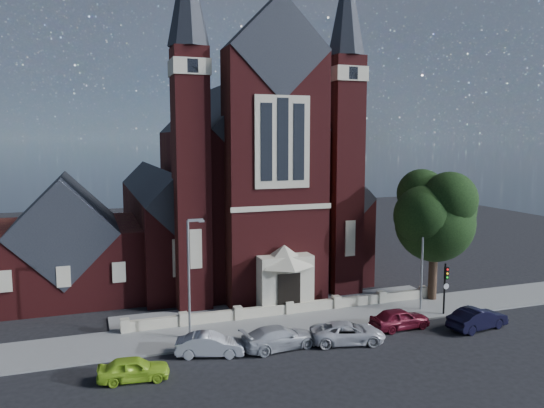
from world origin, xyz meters
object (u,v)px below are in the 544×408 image
(church, at_px, (232,188))
(car_dark_red, at_px, (400,319))
(car_silver_a, at_px, (210,345))
(car_silver_b, at_px, (279,337))
(parish_hall, at_px, (66,248))
(car_white_suv, at_px, (348,333))
(street_tree, at_px, (438,217))
(traffic_signal, at_px, (445,282))
(street_lamp_right, at_px, (423,252))
(street_lamp_left, at_px, (190,272))
(car_navy, at_px, (477,319))
(car_lime_van, at_px, (134,369))

(church, relative_size, car_dark_red, 8.10)
(car_silver_a, height_order, car_silver_b, car_silver_b)
(car_silver_a, bearing_deg, parish_hall, 43.85)
(car_silver_a, relative_size, car_white_suv, 0.86)
(street_tree, height_order, traffic_signal, street_tree)
(church, distance_m, street_lamp_right, 21.76)
(street_lamp_left, bearing_deg, parish_hall, 120.02)
(car_white_suv, bearing_deg, church, 17.05)
(street_tree, relative_size, street_lamp_left, 1.32)
(street_lamp_left, relative_size, car_navy, 1.77)
(street_tree, bearing_deg, car_navy, -100.67)
(church, bearing_deg, street_lamp_right, -61.96)
(church, xyz_separation_m, street_lamp_left, (-7.91, -18.94, -3.59))
(car_silver_b, bearing_deg, traffic_signal, -88.56)
(church, height_order, car_dark_red, church)
(parish_hall, relative_size, car_white_suv, 2.50)
(car_silver_a, height_order, car_white_suv, car_silver_a)
(church, bearing_deg, parish_hall, -162.84)
(church, bearing_deg, traffic_signal, -61.80)
(street_lamp_right, bearing_deg, car_navy, -74.61)
(street_tree, bearing_deg, car_silver_a, -166.64)
(car_dark_red, bearing_deg, church, 13.71)
(car_lime_van, bearing_deg, car_navy, -83.39)
(street_tree, distance_m, car_navy, 9.01)
(church, relative_size, car_navy, 7.62)
(street_lamp_left, xyz_separation_m, car_lime_van, (-4.12, -4.94, -3.94))
(street_tree, bearing_deg, church, 126.17)
(street_lamp_right, distance_m, car_lime_van, 23.01)
(car_dark_red, bearing_deg, car_silver_a, 88.31)
(parish_hall, xyz_separation_m, street_lamp_right, (26.09, -14.00, 0.59))
(parish_hall, height_order, car_silver_a, parish_hall)
(car_silver_a, bearing_deg, street_tree, -59.87)
(church, distance_m, car_white_suv, 24.17)
(car_white_suv, bearing_deg, car_navy, -81.38)
(street_lamp_right, xyz_separation_m, car_navy, (1.30, -4.71, -3.84))
(car_lime_van, height_order, car_silver_a, car_silver_a)
(car_lime_van, distance_m, car_white_suv, 13.71)
(car_dark_red, bearing_deg, traffic_signal, -77.13)
(car_white_suv, height_order, car_dark_red, car_dark_red)
(car_silver_b, bearing_deg, church, -13.41)
(car_navy, bearing_deg, parish_hall, 46.14)
(car_lime_van, relative_size, car_navy, 0.85)
(street_lamp_right, xyz_separation_m, car_silver_a, (-17.39, -3.02, -3.91))
(traffic_signal, height_order, car_navy, traffic_signal)
(parish_hall, xyz_separation_m, car_dark_red, (22.28, -16.86, -3.28))
(car_silver_b, height_order, car_dark_red, car_dark_red)
(parish_hall, height_order, car_white_suv, parish_hall)
(church, relative_size, parish_hall, 2.86)
(traffic_signal, bearing_deg, church, 118.20)
(street_lamp_right, xyz_separation_m, car_silver_b, (-13.01, -3.38, -3.88))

